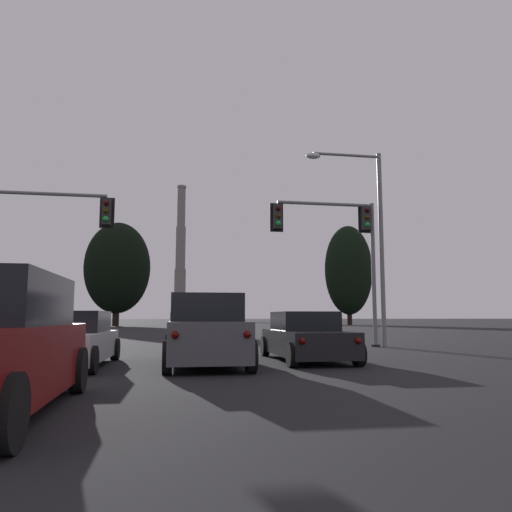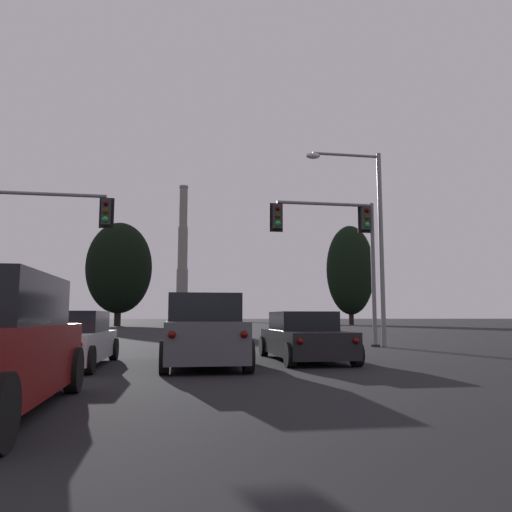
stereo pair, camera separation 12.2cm
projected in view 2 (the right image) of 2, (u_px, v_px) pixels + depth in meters
The scene contains 9 objects.
sedan_left_lane_front at pixel (69, 340), 12.92m from camera, with size 2.13×4.76×1.43m.
suv_center_lane_front at pixel (203, 331), 13.19m from camera, with size 2.16×4.93×1.86m.
sedan_right_lane_front at pixel (304, 338), 14.68m from camera, with size 2.03×4.72×1.43m.
traffic_light_overhead_left at pixel (23, 227), 19.34m from camera, with size 5.24×0.50×6.18m.
traffic_light_overhead_right at pixel (340, 236), 21.61m from camera, with size 4.76×0.50×6.25m.
street_lamp at pixel (369, 225), 21.87m from camera, with size 3.47×0.36×8.55m.
smokestack at pixel (182, 267), 175.62m from camera, with size 6.36×6.36×47.97m.
treeline_right_mid at pixel (119, 268), 69.75m from camera, with size 9.04×8.14×14.47m.
treeline_left_mid at pixel (350, 270), 79.01m from camera, with size 7.56×6.80×15.73m.
Camera 2 is at (-0.74, -0.48, 1.28)m, focal length 35.00 mm.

